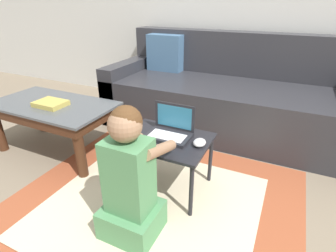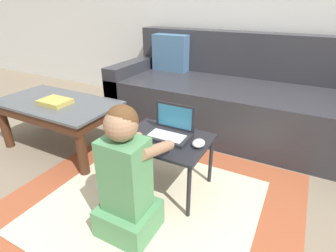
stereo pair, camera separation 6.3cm
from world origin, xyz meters
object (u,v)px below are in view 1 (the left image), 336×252
coffee_table (53,112)px  laptop (170,131)px  person_seated (130,182)px  book_on_table (51,104)px  laptop_desk (166,145)px  couch (225,97)px  computer_mouse (200,143)px

coffee_table → laptop: laptop is taller
person_seated → book_on_table: (-0.96, 0.42, 0.10)m
coffee_table → laptop_desk: bearing=-3.3°
couch → coffee_table: 1.50m
laptop_desk → laptop: (0.01, 0.04, 0.08)m
coffee_table → book_on_table: 0.10m
computer_mouse → laptop_desk: bearing=-178.3°
computer_mouse → book_on_table: bearing=179.4°
laptop_desk → computer_mouse: (0.21, 0.01, 0.06)m
laptop_desk → person_seated: 0.40m
couch → laptop: (-0.08, -1.06, 0.10)m
computer_mouse → couch: bearing=96.2°
person_seated → coffee_table: bearing=155.2°
couch → coffee_table: bearing=-136.4°
laptop → book_on_table: (-0.97, -0.02, 0.03)m
coffee_table → book_on_table: size_ratio=4.28×
couch → person_seated: (-0.09, -1.50, 0.03)m
laptop_desk → computer_mouse: size_ratio=5.80×
couch → laptop: 1.06m
couch → book_on_table: (-1.05, -1.07, 0.13)m
computer_mouse → book_on_table: book_on_table is taller
coffee_table → person_seated: person_seated is taller
laptop_desk → computer_mouse: computer_mouse is taller
coffee_table → person_seated: bearing=-24.8°
computer_mouse → book_on_table: (-1.17, 0.01, 0.04)m
book_on_table → person_seated: bearing=-23.7°
laptop_desk → couch: bearing=85.1°
person_seated → book_on_table: 1.05m
laptop → person_seated: 0.45m
couch → coffee_table: size_ratio=2.27×
computer_mouse → book_on_table: 1.17m
laptop → coffee_table: bearing=178.8°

